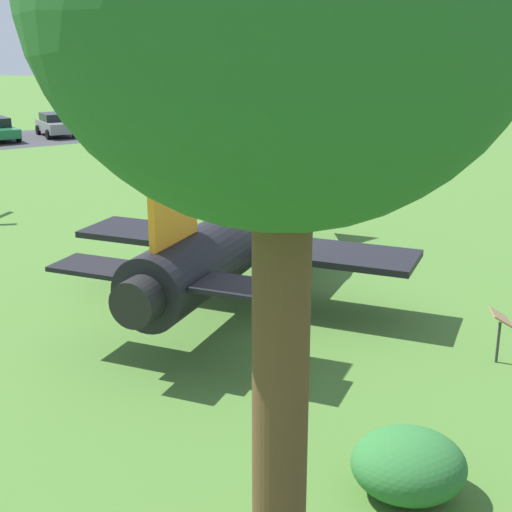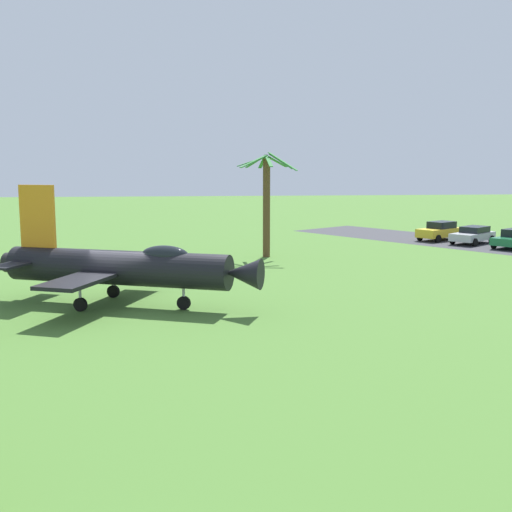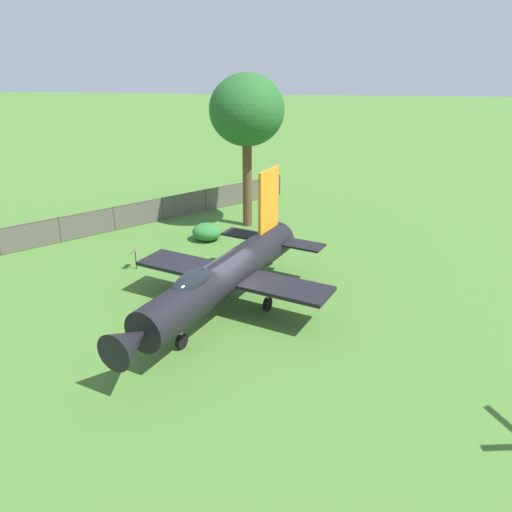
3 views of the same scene
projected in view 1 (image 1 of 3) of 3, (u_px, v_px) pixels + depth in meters
name	position (u px, v px, depth m)	size (l,w,h in m)	color
ground_plane	(250.00, 294.00, 19.11)	(200.00, 200.00, 0.00)	#47722D
display_jet	(255.00, 225.00, 18.87)	(12.01, 8.85, 5.40)	black
shrub_near_fence	(408.00, 465.00, 10.68)	(1.57, 1.72, 1.01)	#2D7033
info_plaque	(500.00, 325.00, 14.90)	(0.64, 0.45, 1.14)	#333333
parked_car_gray	(55.00, 124.00, 47.88)	(4.33, 3.52, 1.49)	slate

